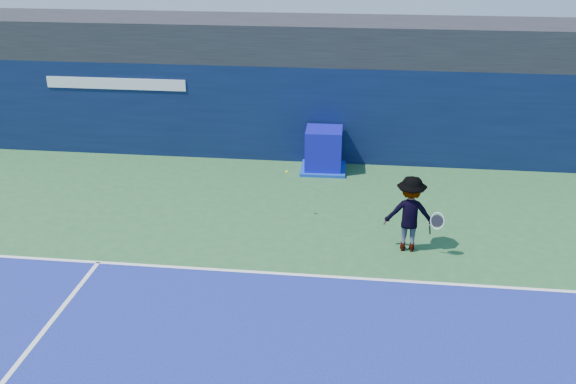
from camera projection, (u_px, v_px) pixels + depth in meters
The scene contains 7 objects.
ground at pixel (308, 365), 11.09m from camera, with size 80.00×80.00×0.00m, color #295D2F.
baseline at pixel (321, 276), 13.83m from camera, with size 24.00×0.10×0.01m, color white.
stadium_band at pixel (343, 40), 20.18m from camera, with size 36.00×3.00×1.20m, color black.
back_wall_assembly at pixel (339, 113), 20.09m from camera, with size 36.00×1.03×3.00m.
equipment_cart at pixel (324, 151), 19.47m from camera, with size 1.39×1.39×1.31m.
tennis_player at pixel (410, 214), 14.64m from camera, with size 1.36×0.76×1.81m.
tennis_ball at pixel (287, 172), 16.07m from camera, with size 0.07×0.07×0.07m.
Camera 1 is at (0.74, -9.00, 7.12)m, focal length 40.00 mm.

